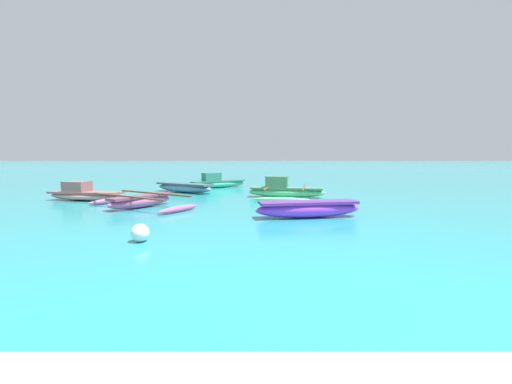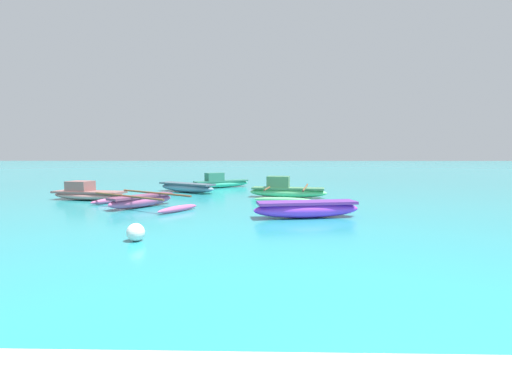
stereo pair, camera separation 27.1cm
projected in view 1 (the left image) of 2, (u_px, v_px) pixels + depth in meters
The scene contains 7 objects.
moored_boat_0 at pixel (310, 208), 9.88m from camera, with size 3.18×1.20×0.48m.
moored_boat_1 at pixel (142, 201), 11.83m from camera, with size 4.09×3.45×0.48m.
moored_boat_2 at pixel (86, 194), 13.71m from camera, with size 3.31×1.44×0.76m.
moored_boat_3 at pixel (219, 182), 19.16m from camera, with size 3.20×2.56×0.84m.
moored_boat_4 at pixel (286, 191), 14.64m from camera, with size 3.39×3.67×0.91m.
moored_boat_5 at pixel (186, 187), 16.68m from camera, with size 3.29×2.47×0.45m.
mooring_buoy_1 at pixel (142, 233), 7.11m from camera, with size 0.38×0.38×0.38m.
Camera 1 is at (-1.63, -1.75, 1.78)m, focal length 24.00 mm.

